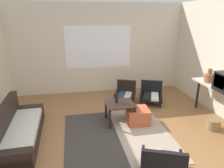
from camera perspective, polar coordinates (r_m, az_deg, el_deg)
The scene contains 13 objects.
ground_plane at distance 4.01m, azimuth 2.63°, elevation -16.45°, with size 7.80×7.80×0.00m, color olive.
far_wall_with_window at distance 6.38m, azimuth -3.84°, elevation 9.80°, with size 5.60×0.13×2.70m.
area_rug at distance 4.27m, azimuth 1.60°, elevation -14.03°, with size 2.10×2.15×0.01m.
couch at distance 4.40m, azimuth -24.82°, elevation -11.63°, with size 0.72×1.91×0.70m.
coffee_table at distance 4.58m, azimuth 2.18°, elevation -6.40°, with size 0.63×0.56×0.46m.
armchair_by_window at distance 5.79m, azimuth 3.73°, elevation -2.50°, with size 0.73×0.76×0.56m.
armchair_striped_foreground at distance 3.30m, azimuth 13.86°, elevation -20.60°, with size 0.79×0.74×0.55m.
armchair_corner at distance 5.80m, azimuth 10.81°, elevation -2.69°, with size 0.79×0.82×0.57m.
ottoman_orange at distance 4.67m, azimuth 7.14°, elevation -8.77°, with size 0.48×0.48×0.34m, color #BC5633.
console_shelf at distance 4.98m, azimuth 28.67°, elevation -2.33°, with size 0.37×1.88×0.81m.
clay_vase at distance 5.32m, azimuth 25.40°, elevation 1.69°, with size 0.23×0.23×0.32m.
glass_bottle at distance 4.53m, azimuth 1.26°, elevation -3.58°, with size 0.07×0.07×0.32m.
wicker_basket at distance 4.93m, azimuth 26.30°, elevation -9.97°, with size 0.28×0.28×0.22m, color olive.
Camera 1 is at (-0.82, -3.20, 2.28)m, focal length 32.90 mm.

